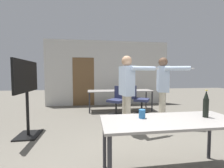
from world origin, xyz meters
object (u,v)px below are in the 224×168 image
(office_chair_side_rolled, at_px, (139,101))
(office_chair_far_right, at_px, (117,102))
(person_center_tall, at_px, (163,84))
(tv_screen, at_px, (27,89))
(drink_cup, at_px, (142,114))
(person_right_polo, at_px, (127,86))
(beer_bottle, at_px, (206,104))

(office_chair_side_rolled, bearing_deg, office_chair_far_right, -55.02)
(person_center_tall, xyz_separation_m, office_chair_side_rolled, (-0.31, 1.03, -0.63))
(tv_screen, distance_m, drink_cup, 2.53)
(person_right_polo, height_order, beer_bottle, person_right_polo)
(beer_bottle, bearing_deg, office_chair_far_right, 103.01)
(person_center_tall, xyz_separation_m, drink_cup, (-1.27, -1.92, -0.27))
(tv_screen, xyz_separation_m, person_right_polo, (2.18, -0.05, 0.05))
(person_center_tall, height_order, office_chair_far_right, person_center_tall)
(office_chair_side_rolled, height_order, beer_bottle, beer_bottle)
(person_center_tall, height_order, office_chair_side_rolled, person_center_tall)
(beer_bottle, bearing_deg, person_right_polo, 115.03)
(office_chair_side_rolled, height_order, drink_cup, office_chair_side_rolled)
(tv_screen, xyz_separation_m, beer_bottle, (2.90, -1.59, -0.10))
(tv_screen, relative_size, drink_cup, 14.11)
(tv_screen, height_order, office_chair_side_rolled, tv_screen)
(person_center_tall, xyz_separation_m, office_chair_far_right, (-1.09, 0.97, -0.62))
(office_chair_side_rolled, xyz_separation_m, drink_cup, (-0.96, -2.95, 0.36))
(person_center_tall, distance_m, person_right_polo, 1.21)
(office_chair_far_right, height_order, office_chair_side_rolled, office_chair_far_right)
(office_chair_far_right, relative_size, office_chair_side_rolled, 1.01)
(beer_bottle, xyz_separation_m, drink_cup, (-0.87, 0.08, -0.12))
(tv_screen, relative_size, office_chair_side_rolled, 1.73)
(person_center_tall, relative_size, beer_bottle, 4.80)
(office_chair_side_rolled, relative_size, drink_cup, 8.15)
(office_chair_side_rolled, xyz_separation_m, beer_bottle, (-0.09, -3.03, 0.48))
(beer_bottle, relative_size, drink_cup, 3.23)
(person_right_polo, bearing_deg, tv_screen, -103.00)
(person_center_tall, xyz_separation_m, person_right_polo, (-1.12, -0.47, -0.00))
(person_center_tall, distance_m, office_chair_side_rolled, 1.25)
(tv_screen, relative_size, office_chair_far_right, 1.72)
(beer_bottle, bearing_deg, person_center_tall, 78.70)
(person_center_tall, height_order, beer_bottle, person_center_tall)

